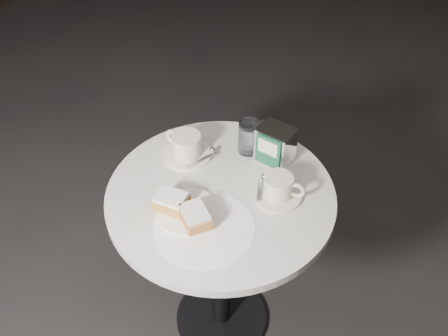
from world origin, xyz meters
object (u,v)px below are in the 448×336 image
at_px(coffee_cup_right, 279,188).
at_px(water_glass_right, 262,140).
at_px(water_glass_left, 249,137).
at_px(coffee_cup_left, 187,147).
at_px(napkin_dispenser, 275,145).
at_px(beignet_plate, 185,210).
at_px(cafe_table, 221,234).

relative_size(coffee_cup_right, water_glass_right, 1.59).
distance_m(water_glass_left, water_glass_right, 0.04).
distance_m(coffee_cup_left, water_glass_right, 0.24).
distance_m(coffee_cup_left, napkin_dispenser, 0.29).
xyz_separation_m(water_glass_left, water_glass_right, (0.04, 0.01, -0.00)).
distance_m(beignet_plate, napkin_dispenser, 0.37).
distance_m(cafe_table, coffee_cup_right, 0.29).
height_order(beignet_plate, coffee_cup_right, coffee_cup_right).
distance_m(cafe_table, coffee_cup_left, 0.31).
bearing_deg(water_glass_left, water_glass_right, 17.16).
height_order(beignet_plate, coffee_cup_left, coffee_cup_left).
distance_m(coffee_cup_left, coffee_cup_right, 0.34).
height_order(beignet_plate, water_glass_right, water_glass_right).
height_order(coffee_cup_left, water_glass_left, water_glass_left).
bearing_deg(water_glass_left, cafe_table, -84.11).
bearing_deg(water_glass_left, beignet_plate, -92.74).
bearing_deg(napkin_dispenser, water_glass_left, -176.31).
distance_m(cafe_table, napkin_dispenser, 0.35).
relative_size(coffee_cup_right, napkin_dispenser, 1.36).
bearing_deg(water_glass_right, beignet_plate, -98.98).
height_order(coffee_cup_left, water_glass_right, water_glass_right).
distance_m(cafe_table, beignet_plate, 0.26).
bearing_deg(coffee_cup_left, water_glass_left, 45.59).
relative_size(cafe_table, coffee_cup_left, 4.17).
xyz_separation_m(coffee_cup_left, napkin_dispenser, (0.25, 0.13, 0.03)).
xyz_separation_m(beignet_plate, napkin_dispenser, (0.11, 0.35, 0.04)).
distance_m(cafe_table, water_glass_left, 0.33).
xyz_separation_m(coffee_cup_right, napkin_dispenser, (-0.08, 0.14, 0.03)).
relative_size(coffee_cup_right, water_glass_left, 1.52).
distance_m(coffee_cup_right, water_glass_left, 0.23).
bearing_deg(cafe_table, napkin_dispenser, 71.25).
height_order(cafe_table, coffee_cup_left, coffee_cup_left).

